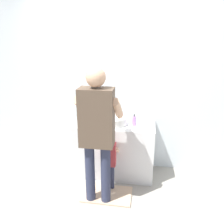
{
  "coord_description": "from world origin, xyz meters",
  "views": [
    {
      "loc": [
        0.48,
        -2.8,
        2.02
      ],
      "look_at": [
        0.0,
        0.15,
        1.02
      ],
      "focal_mm": 37.63,
      "sensor_mm": 36.0,
      "label": 1
    }
  ],
  "objects_px": {
    "soap_bottle": "(134,121)",
    "adult_parent": "(97,126)",
    "child_toddler": "(109,157)",
    "toothbrush_cup": "(91,118)"
  },
  "relations": [
    {
      "from": "soap_bottle",
      "to": "adult_parent",
      "type": "xyz_separation_m",
      "value": [
        -0.38,
        -0.63,
        0.15
      ]
    },
    {
      "from": "child_toddler",
      "to": "adult_parent",
      "type": "bearing_deg",
      "value": -109.94
    },
    {
      "from": "child_toddler",
      "to": "toothbrush_cup",
      "type": "bearing_deg",
      "value": 129.2
    },
    {
      "from": "soap_bottle",
      "to": "child_toddler",
      "type": "height_order",
      "value": "soap_bottle"
    },
    {
      "from": "child_toddler",
      "to": "adult_parent",
      "type": "xyz_separation_m",
      "value": [
        -0.09,
        -0.25,
        0.54
      ]
    },
    {
      "from": "child_toddler",
      "to": "soap_bottle",
      "type": "bearing_deg",
      "value": 52.24
    },
    {
      "from": "soap_bottle",
      "to": "adult_parent",
      "type": "height_order",
      "value": "adult_parent"
    },
    {
      "from": "toothbrush_cup",
      "to": "adult_parent",
      "type": "height_order",
      "value": "adult_parent"
    },
    {
      "from": "adult_parent",
      "to": "toothbrush_cup",
      "type": "bearing_deg",
      "value": 110.6
    },
    {
      "from": "child_toddler",
      "to": "adult_parent",
      "type": "height_order",
      "value": "adult_parent"
    }
  ]
}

